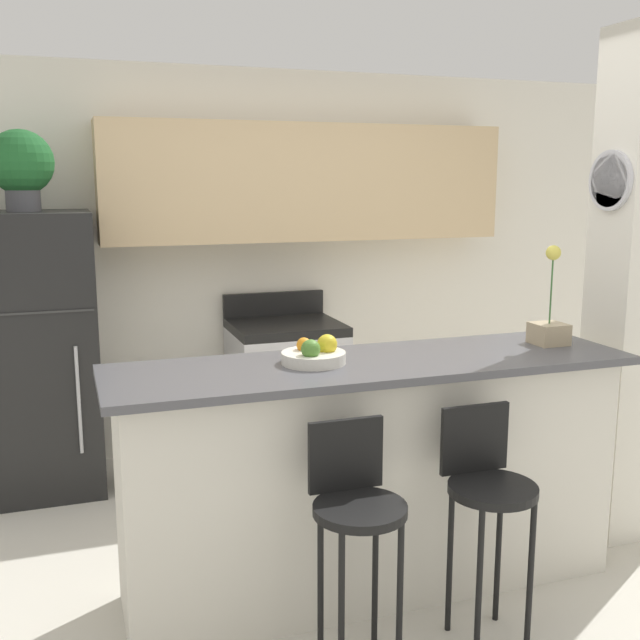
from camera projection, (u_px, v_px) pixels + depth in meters
ground_plane at (370, 584)px, 3.44m from camera, size 14.00×14.00×0.00m
wall_back at (277, 228)px, 5.04m from camera, size 5.60×0.38×2.55m
pillar_right at (634, 291)px, 3.75m from camera, size 0.38×0.32×2.55m
counter_bar at (372, 474)px, 3.34m from camera, size 2.31×0.65×1.06m
refrigerator at (34, 354)px, 4.38m from camera, size 0.71×0.68×1.65m
stove_range at (286, 389)px, 4.97m from camera, size 0.70×0.62×1.07m
bar_stool_left at (356, 511)px, 2.76m from camera, size 0.35×0.35×0.94m
bar_stool_right at (487, 491)px, 2.94m from camera, size 0.35×0.35×0.94m
potted_plant_on_fridge at (21, 166)px, 4.18m from camera, size 0.36×0.36×0.46m
orchid_vase at (549, 323)px, 3.55m from camera, size 0.15×0.15×0.47m
fruit_bowl at (314, 354)px, 3.18m from camera, size 0.28×0.28×0.12m
trash_bin at (144, 458)px, 4.47m from camera, size 0.28×0.28×0.38m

